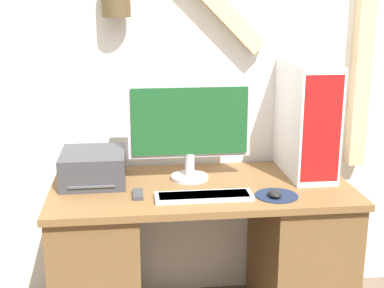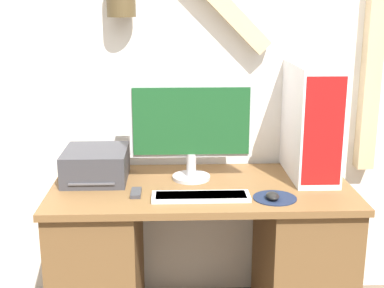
{
  "view_description": "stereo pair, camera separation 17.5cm",
  "coord_description": "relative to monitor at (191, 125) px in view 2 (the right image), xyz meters",
  "views": [
    {
      "loc": [
        -0.3,
        -1.9,
        1.51
      ],
      "look_at": [
        -0.04,
        0.31,
        0.9
      ],
      "focal_mm": 50.0,
      "sensor_mm": 36.0,
      "label": 1
    },
    {
      "loc": [
        -0.12,
        -1.91,
        1.51
      ],
      "look_at": [
        -0.04,
        0.31,
        0.9
      ],
      "focal_mm": 50.0,
      "sensor_mm": 36.0,
      "label": 2
    }
  ],
  "objects": [
    {
      "name": "monitor",
      "position": [
        0.0,
        0.0,
        0.0
      ],
      "size": [
        0.55,
        0.17,
        0.44
      ],
      "color": "#B7B7BC",
      "rests_on": "desk"
    },
    {
      "name": "desk",
      "position": [
        0.04,
        -0.1,
        -0.59
      ],
      "size": [
        1.32,
        0.63,
        0.71
      ],
      "color": "brown",
      "rests_on": "ground_plane"
    },
    {
      "name": "wall_back",
      "position": [
        0.05,
        0.27,
        0.39
      ],
      "size": [
        6.4,
        0.18,
        2.7
      ],
      "color": "white",
      "rests_on": "ground_plane"
    },
    {
      "name": "keyboard",
      "position": [
        0.03,
        -0.26,
        -0.24
      ],
      "size": [
        0.4,
        0.11,
        0.02
      ],
      "color": "silver",
      "rests_on": "desk"
    },
    {
      "name": "mousepad",
      "position": [
        0.34,
        -0.26,
        -0.25
      ],
      "size": [
        0.18,
        0.18,
        0.0
      ],
      "color": "#19233D",
      "rests_on": "desk"
    },
    {
      "name": "mouse",
      "position": [
        0.32,
        -0.28,
        -0.23
      ],
      "size": [
        0.05,
        0.08,
        0.03
      ],
      "color": "black",
      "rests_on": "mousepad"
    },
    {
      "name": "computer_tower",
      "position": [
        0.55,
        0.04,
        0.01
      ],
      "size": [
        0.19,
        0.44,
        0.52
      ],
      "color": "white",
      "rests_on": "desk"
    },
    {
      "name": "remote_control",
      "position": [
        -0.24,
        -0.2,
        -0.24
      ],
      "size": [
        0.04,
        0.11,
        0.02
      ],
      "color": "#38383D",
      "rests_on": "desk"
    },
    {
      "name": "printer",
      "position": [
        -0.43,
        0.01,
        -0.18
      ],
      "size": [
        0.28,
        0.31,
        0.14
      ],
      "color": "#38383D",
      "rests_on": "desk"
    }
  ]
}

